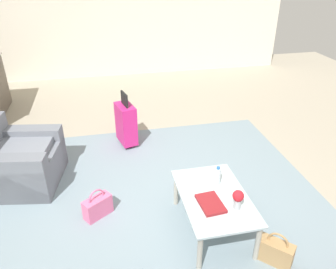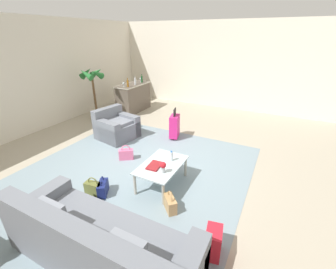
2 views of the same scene
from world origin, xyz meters
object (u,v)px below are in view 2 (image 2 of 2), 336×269
handbag_navy (103,188)px  armchair (116,127)px  suitcase_magenta (175,126)px  wine_glass_left_of_centre (141,79)px  coffee_table (162,167)px  coffee_table_book (155,166)px  couch (97,247)px  potted_palm (94,93)px  handbag_tan (170,203)px  backpack_red (212,243)px  flower_vase (163,166)px  wine_bottle_green (142,79)px  bar_console (133,97)px  water_bottle (171,156)px  wine_bottle_amber (128,83)px  wine_bottle_clear (135,81)px  handbag_pink (126,154)px  handbag_olive (94,188)px  wine_glass_leftmost (124,84)px

handbag_navy → armchair: bearing=33.9°
suitcase_magenta → wine_glass_left_of_centre: bearing=50.1°
armchair → coffee_table: (-1.31, -2.16, 0.10)m
wine_glass_left_of_centre → suitcase_magenta: 3.19m
armchair → coffee_table_book: 2.53m
couch → potted_palm: potted_palm is taller
wine_glass_left_of_centre → handbag_tan: wine_glass_left_of_centre is taller
coffee_table_book → potted_palm: 4.32m
armchair → couch: bearing=-143.9°
handbag_navy → backpack_red: (-0.27, -2.09, 0.06)m
armchair → wine_glass_left_of_centre: 2.95m
flower_vase → wine_bottle_green: size_ratio=0.68×
couch → wine_bottle_green: 6.55m
coffee_table → bar_console: (3.50, 3.10, 0.12)m
couch → handbag_navy: couch is taller
potted_palm → armchair: bearing=-120.1°
armchair → water_bottle: 2.54m
handbag_navy → coffee_table_book: bearing=-49.6°
wine_bottle_amber → flower_vase: bearing=-136.4°
coffee_table → wine_glass_left_of_centre: bearing=37.7°
suitcase_magenta → potted_palm: size_ratio=0.50×
wine_bottle_green → handbag_navy: bearing=-154.9°
wine_bottle_clear → bar_console: bearing=90.8°
wine_bottle_green → handbag_navy: wine_bottle_green is taller
armchair → handbag_navy: size_ratio=2.95×
coffee_table → backpack_red: (-1.00, -1.29, -0.20)m
wine_bottle_amber → suitcase_magenta: 2.63m
couch → handbag_navy: bearing=40.0°
armchair → bar_console: 2.39m
coffee_table_book → handbag_navy: coffee_table_book is taller
couch → water_bottle: (2.00, -0.00, 0.24)m
couch → potted_palm: size_ratio=1.44×
water_bottle → potted_palm: bearing=62.2°
handbag_navy → potted_palm: (2.93, 2.90, 0.77)m
potted_palm → backpack_red: bearing=-122.7°
coffee_table → wine_glass_left_of_centre: (3.99, 3.08, 0.71)m
wine_glass_left_of_centre → handbag_navy: 5.33m
handbag_tan → handbag_pink: (1.00, 1.63, 0.00)m
suitcase_magenta → handbag_navy: size_ratio=2.37×
coffee_table_book → wine_bottle_clear: 4.69m
wine_bottle_green → handbag_olive: wine_bottle_green is taller
wine_glass_left_of_centre → handbag_olive: (-4.80, -2.15, -0.97)m
couch → wine_glass_left_of_centre: (5.79, 3.18, 0.79)m
armchair → handbag_tan: bearing=-125.3°
water_bottle → wine_bottle_clear: bearing=43.0°
wine_bottle_clear → wine_bottle_green: (0.43, 0.00, 0.00)m
couch → bar_console: size_ratio=1.70×
wine_bottle_clear → handbag_olive: wine_bottle_clear is taller
wine_glass_leftmost → wine_bottle_amber: (0.06, -0.13, 0.01)m
wine_bottle_clear → wine_bottle_amber: bearing=180.0°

